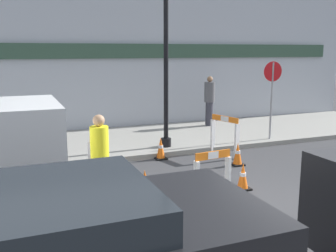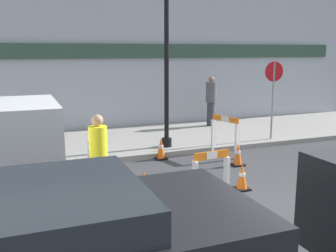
{
  "view_description": "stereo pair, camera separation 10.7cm",
  "coord_description": "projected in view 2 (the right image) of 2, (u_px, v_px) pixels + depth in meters",
  "views": [
    {
      "loc": [
        -4.45,
        -4.96,
        2.83
      ],
      "look_at": [
        -0.91,
        3.8,
        1.0
      ],
      "focal_mm": 42.0,
      "sensor_mm": 36.0,
      "label": 1
    },
    {
      "loc": [
        -4.35,
        -5.0,
        2.83
      ],
      "look_at": [
        -0.91,
        3.8,
        1.0
      ],
      "focal_mm": 42.0,
      "sensor_mm": 36.0,
      "label": 2
    }
  ],
  "objects": [
    {
      "name": "ground_plane",
      "position": [
        300.0,
        220.0,
        6.66
      ],
      "size": [
        60.0,
        60.0,
        0.0
      ],
      "primitive_type": "plane",
      "color": "#38383A"
    },
    {
      "name": "sidewalk_slab",
      "position": [
        164.0,
        138.0,
        12.58
      ],
      "size": [
        18.0,
        3.96,
        0.14
      ],
      "color": "gray",
      "rests_on": "ground_plane"
    },
    {
      "name": "storefront_facade",
      "position": [
        143.0,
        52.0,
        13.95
      ],
      "size": [
        18.0,
        0.22,
        5.5
      ],
      "color": "#A3A8B2",
      "rests_on": "ground_plane"
    },
    {
      "name": "streetlamp_post",
      "position": [
        167.0,
        19.0,
        10.5
      ],
      "size": [
        0.44,
        0.44,
        5.48
      ],
      "color": "black",
      "rests_on": "sidewalk_slab"
    },
    {
      "name": "stop_sign",
      "position": [
        273.0,
        88.0,
        11.82
      ],
      "size": [
        0.6,
        0.07,
        2.36
      ],
      "rotation": [
        0.0,
        0.0,
        3.05
      ],
      "color": "gray",
      "rests_on": "sidewalk_slab"
    },
    {
      "name": "barricade_0",
      "position": [
        225.0,
        134.0,
        10.61
      ],
      "size": [
        0.39,
        0.95,
        1.09
      ],
      "rotation": [
        0.0,
        0.0,
        1.86
      ],
      "color": "white",
      "rests_on": "ground_plane"
    },
    {
      "name": "barricade_1",
      "position": [
        93.0,
        150.0,
        9.23
      ],
      "size": [
        0.39,
        0.8,
        0.95
      ],
      "rotation": [
        0.0,
        0.0,
        4.38
      ],
      "color": "white",
      "rests_on": "ground_plane"
    },
    {
      "name": "barricade_2",
      "position": [
        211.0,
        174.0,
        7.46
      ],
      "size": [
        0.78,
        0.21,
        0.96
      ],
      "rotation": [
        0.0,
        0.0,
        6.38
      ],
      "color": "white",
      "rests_on": "ground_plane"
    },
    {
      "name": "traffic_cone_0",
      "position": [
        242.0,
        177.0,
        8.05
      ],
      "size": [
        0.3,
        0.3,
        0.56
      ],
      "color": "black",
      "rests_on": "ground_plane"
    },
    {
      "name": "traffic_cone_1",
      "position": [
        144.0,
        183.0,
        7.72
      ],
      "size": [
        0.3,
        0.3,
        0.53
      ],
      "color": "black",
      "rests_on": "ground_plane"
    },
    {
      "name": "traffic_cone_2",
      "position": [
        161.0,
        149.0,
        10.32
      ],
      "size": [
        0.3,
        0.3,
        0.59
      ],
      "color": "black",
      "rests_on": "ground_plane"
    },
    {
      "name": "traffic_cone_3",
      "position": [
        238.0,
        154.0,
        9.75
      ],
      "size": [
        0.3,
        0.3,
        0.59
      ],
      "color": "black",
      "rests_on": "ground_plane"
    },
    {
      "name": "traffic_cone_4",
      "position": [
        103.0,
        172.0,
        8.3
      ],
      "size": [
        0.3,
        0.3,
        0.61
      ],
      "color": "black",
      "rests_on": "ground_plane"
    },
    {
      "name": "person_worker",
      "position": [
        98.0,
        156.0,
        7.23
      ],
      "size": [
        0.47,
        0.47,
        1.69
      ],
      "rotation": [
        0.0,
        0.0,
        0.56
      ],
      "color": "#33333D",
      "rests_on": "ground_plane"
    },
    {
      "name": "person_pedestrian",
      "position": [
        211.0,
        99.0,
        14.1
      ],
      "size": [
        0.47,
        0.47,
        1.78
      ],
      "rotation": [
        0.0,
        0.0,
        3.41
      ],
      "color": "#33333D",
      "rests_on": "sidewalk_slab"
    }
  ]
}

